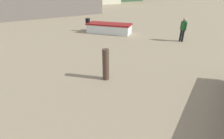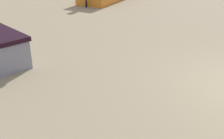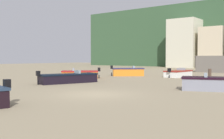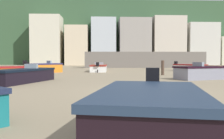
{
  "view_description": "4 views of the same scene",
  "coord_description": "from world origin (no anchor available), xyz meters",
  "views": [
    {
      "loc": [
        0.18,
        6.08,
        3.25
      ],
      "look_at": [
        3.42,
        10.6,
        0.55
      ],
      "focal_mm": 26.04,
      "sensor_mm": 36.0,
      "label": 1
    },
    {
      "loc": [
        -3.62,
        5.56,
        3.15
      ],
      "look_at": [
        1.44,
        3.31,
        0.57
      ],
      "focal_mm": 43.83,
      "sensor_mm": 36.0,
      "label": 2
    },
    {
      "loc": [
        10.79,
        -12.43,
        2.21
      ],
      "look_at": [
        -5.69,
        9.16,
        1.04
      ],
      "focal_mm": 43.83,
      "sensor_mm": 36.0,
      "label": 3
    },
    {
      "loc": [
        -2.07,
        -11.58,
        1.43
      ],
      "look_at": [
        -1.18,
        8.3,
        0.6
      ],
      "focal_mm": 41.83,
      "sensor_mm": 36.0,
      "label": 4
    }
  ],
  "objects": []
}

